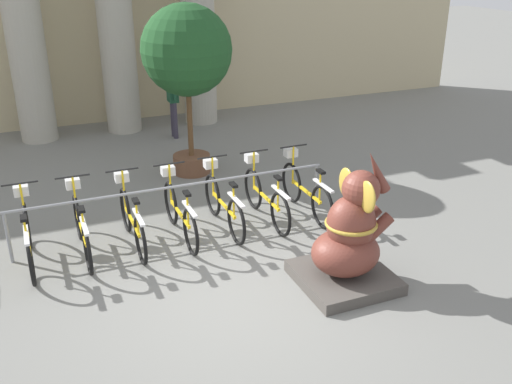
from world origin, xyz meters
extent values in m
plane|color=slate|center=(0.00, 0.00, 0.00)|extent=(60.00, 60.00, 0.00)
cylinder|color=#ADA899|center=(-1.91, 7.60, 2.50)|extent=(0.79, 0.79, 5.00)
cylinder|color=#ADA899|center=(0.00, 7.60, 2.50)|extent=(0.79, 0.79, 5.00)
cylinder|color=#ADA899|center=(1.91, 7.60, 2.50)|extent=(0.79, 0.79, 5.00)
cylinder|color=gray|center=(-2.62, 1.95, 0.38)|extent=(0.05, 0.05, 0.75)
cylinder|color=gray|center=(2.09, 1.95, 0.38)|extent=(0.05, 0.05, 0.75)
cylinder|color=gray|center=(-0.27, 1.95, 0.75)|extent=(4.80, 0.04, 0.04)
torus|color=black|center=(-2.37, 2.33, 0.34)|extent=(0.05, 0.68, 0.68)
torus|color=black|center=(-2.37, 1.26, 0.34)|extent=(0.05, 0.68, 0.68)
cube|color=yellow|center=(-2.37, 1.79, 0.39)|extent=(0.04, 0.97, 0.04)
cube|color=silver|center=(-2.37, 1.26, 0.70)|extent=(0.06, 0.57, 0.03)
cylinder|color=yellow|center=(-2.37, 1.36, 0.61)|extent=(0.03, 0.03, 0.53)
cube|color=black|center=(-2.37, 1.36, 0.89)|extent=(0.08, 0.18, 0.04)
cylinder|color=yellow|center=(-2.37, 2.29, 0.67)|extent=(0.03, 0.03, 0.66)
cylinder|color=black|center=(-2.37, 2.29, 1.00)|extent=(0.48, 0.03, 0.03)
cube|color=silver|center=(-2.37, 2.39, 0.86)|extent=(0.20, 0.16, 0.14)
torus|color=black|center=(-1.67, 2.32, 0.34)|extent=(0.05, 0.68, 0.68)
torus|color=black|center=(-1.67, 1.25, 0.34)|extent=(0.05, 0.68, 0.68)
cube|color=yellow|center=(-1.67, 1.78, 0.39)|extent=(0.04, 0.97, 0.04)
cube|color=silver|center=(-1.67, 1.25, 0.70)|extent=(0.06, 0.57, 0.03)
cylinder|color=yellow|center=(-1.67, 1.35, 0.61)|extent=(0.03, 0.03, 0.53)
cube|color=black|center=(-1.67, 1.35, 0.89)|extent=(0.08, 0.18, 0.04)
cylinder|color=yellow|center=(-1.67, 2.28, 0.67)|extent=(0.03, 0.03, 0.66)
cylinder|color=black|center=(-1.67, 2.28, 1.00)|extent=(0.48, 0.03, 0.03)
cube|color=silver|center=(-1.67, 2.38, 0.86)|extent=(0.20, 0.16, 0.14)
torus|color=black|center=(-0.97, 2.31, 0.34)|extent=(0.05, 0.68, 0.68)
torus|color=black|center=(-0.97, 1.24, 0.34)|extent=(0.05, 0.68, 0.68)
cube|color=yellow|center=(-0.97, 1.78, 0.39)|extent=(0.04, 0.97, 0.04)
cube|color=silver|center=(-0.97, 1.24, 0.70)|extent=(0.06, 0.57, 0.03)
cylinder|color=yellow|center=(-0.97, 1.34, 0.61)|extent=(0.03, 0.03, 0.53)
cube|color=black|center=(-0.97, 1.34, 0.89)|extent=(0.08, 0.18, 0.04)
cylinder|color=yellow|center=(-0.97, 2.27, 0.67)|extent=(0.03, 0.03, 0.66)
cylinder|color=black|center=(-0.97, 2.27, 1.00)|extent=(0.48, 0.03, 0.03)
cube|color=silver|center=(-0.97, 2.37, 0.86)|extent=(0.20, 0.16, 0.14)
torus|color=black|center=(-0.27, 2.30, 0.34)|extent=(0.05, 0.68, 0.68)
torus|color=black|center=(-0.27, 1.22, 0.34)|extent=(0.05, 0.68, 0.68)
cube|color=yellow|center=(-0.27, 1.76, 0.39)|extent=(0.04, 0.97, 0.04)
cube|color=silver|center=(-0.27, 1.22, 0.70)|extent=(0.06, 0.57, 0.03)
cylinder|color=yellow|center=(-0.27, 1.32, 0.61)|extent=(0.03, 0.03, 0.53)
cube|color=black|center=(-0.27, 1.32, 0.89)|extent=(0.08, 0.18, 0.04)
cylinder|color=yellow|center=(-0.27, 2.26, 0.67)|extent=(0.03, 0.03, 0.66)
cylinder|color=black|center=(-0.27, 2.26, 1.00)|extent=(0.48, 0.03, 0.03)
cube|color=silver|center=(-0.27, 2.36, 0.86)|extent=(0.20, 0.16, 0.14)
torus|color=black|center=(0.44, 2.35, 0.34)|extent=(0.05, 0.68, 0.68)
torus|color=black|center=(0.44, 1.27, 0.34)|extent=(0.05, 0.68, 0.68)
cube|color=yellow|center=(0.44, 1.81, 0.39)|extent=(0.04, 0.97, 0.04)
cube|color=silver|center=(0.44, 1.27, 0.70)|extent=(0.06, 0.57, 0.03)
cylinder|color=yellow|center=(0.44, 1.37, 0.61)|extent=(0.03, 0.03, 0.53)
cube|color=black|center=(0.44, 1.37, 0.89)|extent=(0.08, 0.18, 0.04)
cylinder|color=yellow|center=(0.44, 2.31, 0.67)|extent=(0.03, 0.03, 0.66)
cylinder|color=black|center=(0.44, 2.31, 1.00)|extent=(0.48, 0.03, 0.03)
cube|color=silver|center=(0.44, 2.41, 0.86)|extent=(0.20, 0.16, 0.14)
torus|color=black|center=(1.14, 2.34, 0.34)|extent=(0.05, 0.68, 0.68)
torus|color=black|center=(1.14, 1.27, 0.34)|extent=(0.05, 0.68, 0.68)
cube|color=yellow|center=(1.14, 1.80, 0.39)|extent=(0.04, 0.97, 0.04)
cube|color=silver|center=(1.14, 1.27, 0.70)|extent=(0.06, 0.57, 0.03)
cylinder|color=yellow|center=(1.14, 1.37, 0.61)|extent=(0.03, 0.03, 0.53)
cube|color=black|center=(1.14, 1.37, 0.89)|extent=(0.08, 0.18, 0.04)
cylinder|color=yellow|center=(1.14, 2.30, 0.67)|extent=(0.03, 0.03, 0.66)
cylinder|color=black|center=(1.14, 2.30, 1.00)|extent=(0.48, 0.03, 0.03)
cube|color=silver|center=(1.14, 2.40, 0.86)|extent=(0.20, 0.16, 0.14)
torus|color=black|center=(1.84, 2.33, 0.34)|extent=(0.05, 0.68, 0.68)
torus|color=black|center=(1.84, 1.26, 0.34)|extent=(0.05, 0.68, 0.68)
cube|color=yellow|center=(1.84, 1.79, 0.39)|extent=(0.04, 0.97, 0.04)
cube|color=silver|center=(1.84, 1.26, 0.70)|extent=(0.06, 0.57, 0.03)
cylinder|color=yellow|center=(1.84, 1.36, 0.61)|extent=(0.03, 0.03, 0.53)
cube|color=black|center=(1.84, 1.36, 0.89)|extent=(0.08, 0.18, 0.04)
cylinder|color=yellow|center=(1.84, 2.29, 0.67)|extent=(0.03, 0.03, 0.66)
cylinder|color=black|center=(1.84, 2.29, 1.00)|extent=(0.48, 0.03, 0.03)
cube|color=silver|center=(1.84, 2.39, 0.86)|extent=(0.20, 0.16, 0.14)
cube|color=#4C4742|center=(1.33, -0.26, 0.08)|extent=(1.16, 1.16, 0.16)
ellipsoid|color=brown|center=(1.33, -0.26, 0.45)|extent=(0.89, 0.79, 0.58)
ellipsoid|color=brown|center=(1.38, -0.26, 0.84)|extent=(0.63, 0.58, 0.74)
sphere|color=brown|center=(1.49, -0.26, 1.29)|extent=(0.47, 0.47, 0.47)
ellipsoid|color=#B79333|center=(1.42, -0.03, 1.29)|extent=(0.08, 0.34, 0.40)
ellipsoid|color=#B79333|center=(1.42, -0.50, 1.29)|extent=(0.08, 0.34, 0.40)
cone|color=brown|center=(1.70, -0.26, 1.49)|extent=(0.40, 0.17, 0.59)
cylinder|color=brown|center=(1.67, -0.13, 0.76)|extent=(0.47, 0.16, 0.42)
cylinder|color=brown|center=(1.67, -0.39, 0.76)|extent=(0.47, 0.16, 0.42)
torus|color=#B79333|center=(1.38, -0.26, 0.84)|extent=(0.66, 0.66, 0.05)
cylinder|color=#383342|center=(0.95, 6.69, 0.41)|extent=(0.11, 0.11, 0.83)
cylinder|color=#383342|center=(0.95, 6.52, 0.41)|extent=(0.11, 0.11, 0.83)
cube|color=#19472D|center=(0.95, 6.60, 1.14)|extent=(0.20, 0.32, 0.62)
sphere|color=tan|center=(0.95, 6.60, 1.58)|extent=(0.22, 0.22, 0.22)
cylinder|color=#19472D|center=(0.95, 6.80, 1.17)|extent=(0.07, 0.07, 0.56)
cylinder|color=#19472D|center=(0.95, 6.40, 1.17)|extent=(0.07, 0.07, 0.56)
cylinder|color=brown|center=(0.67, 4.31, 0.18)|extent=(0.71, 0.71, 0.35)
cylinder|color=brown|center=(0.67, 4.31, 1.01)|extent=(0.10, 0.10, 1.32)
sphere|color=#1E4C23|center=(0.67, 4.31, 2.32)|extent=(1.64, 1.64, 1.64)
camera|label=1|loc=(-2.15, -5.66, 3.98)|focal=40.00mm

